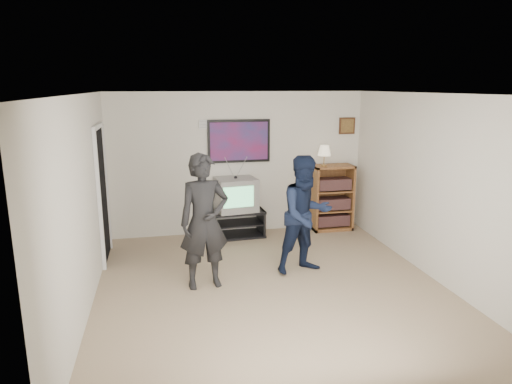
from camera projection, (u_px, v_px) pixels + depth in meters
name	position (u px, v px, depth m)	size (l,w,h in m)	color
room_shell	(267.00, 190.00, 6.00)	(4.51, 5.00, 2.51)	#836D53
media_stand	(237.00, 223.00, 8.01)	(0.97, 0.57, 0.47)	black
crt_television	(236.00, 194.00, 7.89)	(0.67, 0.57, 0.57)	gray
bookshelf	(332.00, 198.00, 8.33)	(0.73, 0.42, 1.20)	brown
table_lamp	(324.00, 156.00, 8.08)	(0.23, 0.23, 0.37)	beige
person_tall	(204.00, 222.00, 5.87)	(0.65, 0.43, 1.77)	black
person_short	(306.00, 215.00, 6.36)	(0.81, 0.63, 1.67)	#121A32
controller_left	(200.00, 200.00, 5.97)	(0.03, 0.12, 0.03)	white
controller_right	(302.00, 191.00, 6.55)	(0.04, 0.12, 0.04)	white
poster	(239.00, 141.00, 7.94)	(1.10, 0.03, 0.75)	black
air_vent	(207.00, 124.00, 7.77)	(0.28, 0.02, 0.14)	white
small_picture	(347.00, 126.00, 8.30)	(0.30, 0.03, 0.30)	#4A2C17
doorway	(102.00, 195.00, 6.80)	(0.03, 0.85, 2.00)	black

